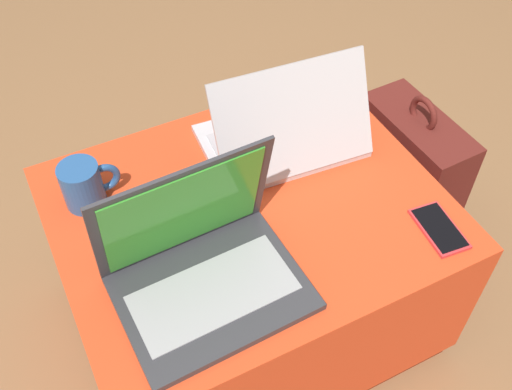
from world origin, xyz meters
TOP-DOWN VIEW (x-y plane):
  - ground_plane at (0.00, 0.00)m, footprint 14.00×14.00m
  - ottoman at (0.00, 0.00)m, footprint 0.81×0.67m
  - laptop_near at (-0.16, -0.13)m, footprint 0.35×0.28m
  - laptop_far at (0.15, 0.12)m, footprint 0.37×0.27m
  - cell_phone at (0.32, -0.23)m, footprint 0.08×0.14m
  - backpack at (0.54, 0.09)m, footprint 0.19×0.33m
  - coffee_mug at (-0.30, 0.17)m, footprint 0.13×0.09m

SIDE VIEW (x-z plane):
  - ground_plane at x=0.00m, z-range 0.00..0.00m
  - backpack at x=0.54m, z-range -0.04..0.44m
  - ottoman at x=0.00m, z-range 0.00..0.45m
  - cell_phone at x=0.32m, z-range 0.44..0.45m
  - laptop_far at x=0.15m, z-range 0.37..0.61m
  - coffee_mug at x=-0.30m, z-range 0.44..0.55m
  - laptop_near at x=-0.16m, z-range 0.36..0.63m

